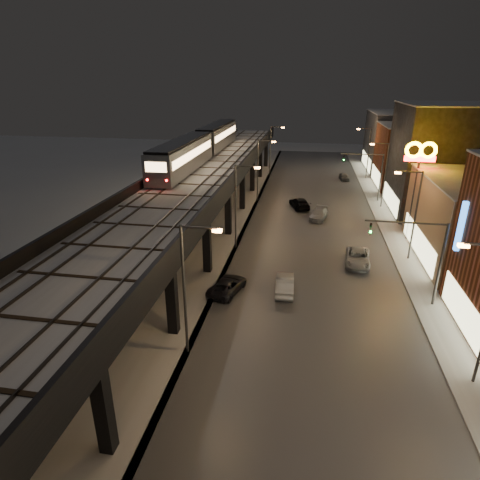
{
  "coord_description": "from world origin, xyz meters",
  "views": [
    {
      "loc": [
        6.46,
        -8.17,
        16.92
      ],
      "look_at": [
        1.46,
        21.07,
        5.0
      ],
      "focal_mm": 30.0,
      "sensor_mm": 36.0,
      "label": 1
    }
  ],
  "objects_px": {
    "car_near_white": "(285,285)",
    "car_mid_silver": "(228,286)",
    "subway_train": "(203,144)",
    "car_onc_dark": "(358,258)",
    "car_mid_dark": "(300,203)",
    "car_onc_white": "(319,214)",
    "car_onc_red": "(344,177)"
  },
  "relations": [
    {
      "from": "subway_train",
      "to": "car_onc_white",
      "type": "distance_m",
      "value": 19.28
    },
    {
      "from": "car_mid_dark",
      "to": "car_onc_dark",
      "type": "xyz_separation_m",
      "value": [
        6.18,
        -17.73,
        -0.04
      ]
    },
    {
      "from": "car_mid_silver",
      "to": "car_mid_dark",
      "type": "height_order",
      "value": "car_mid_dark"
    },
    {
      "from": "car_mid_silver",
      "to": "subway_train",
      "type": "bearing_deg",
      "value": -56.65
    },
    {
      "from": "car_mid_dark",
      "to": "car_onc_dark",
      "type": "distance_m",
      "value": 18.77
    },
    {
      "from": "car_onc_dark",
      "to": "car_mid_silver",
      "type": "bearing_deg",
      "value": -140.9
    },
    {
      "from": "subway_train",
      "to": "car_mid_dark",
      "type": "xyz_separation_m",
      "value": [
        14.12,
        -1.36,
        -7.68
      ]
    },
    {
      "from": "car_mid_silver",
      "to": "car_mid_dark",
      "type": "distance_m",
      "value": 25.81
    },
    {
      "from": "car_near_white",
      "to": "car_onc_red",
      "type": "xyz_separation_m",
      "value": [
        7.8,
        42.64,
        -0.09
      ]
    },
    {
      "from": "car_onc_dark",
      "to": "car_onc_white",
      "type": "bearing_deg",
      "value": 110.79
    },
    {
      "from": "car_near_white",
      "to": "car_mid_dark",
      "type": "xyz_separation_m",
      "value": [
        0.48,
        24.35,
        0.01
      ]
    },
    {
      "from": "car_near_white",
      "to": "car_mid_dark",
      "type": "bearing_deg",
      "value": -93.66
    },
    {
      "from": "car_mid_silver",
      "to": "car_near_white",
      "type": "bearing_deg",
      "value": -154.23
    },
    {
      "from": "subway_train",
      "to": "car_onc_white",
      "type": "relative_size",
      "value": 8.25
    },
    {
      "from": "car_near_white",
      "to": "car_mid_dark",
      "type": "height_order",
      "value": "car_mid_dark"
    },
    {
      "from": "car_onc_white",
      "to": "car_onc_red",
      "type": "distance_m",
      "value": 23.15
    },
    {
      "from": "car_onc_dark",
      "to": "car_mid_dark",
      "type": "bearing_deg",
      "value": 114.94
    },
    {
      "from": "car_mid_dark",
      "to": "car_onc_red",
      "type": "xyz_separation_m",
      "value": [
        7.32,
        18.29,
        -0.1
      ]
    },
    {
      "from": "subway_train",
      "to": "car_onc_red",
      "type": "xyz_separation_m",
      "value": [
        21.44,
        16.93,
        -7.78
      ]
    },
    {
      "from": "car_mid_dark",
      "to": "car_onc_red",
      "type": "bearing_deg",
      "value": -129.28
    },
    {
      "from": "car_near_white",
      "to": "car_onc_dark",
      "type": "bearing_deg",
      "value": -137.67
    },
    {
      "from": "car_onc_red",
      "to": "car_near_white",
      "type": "bearing_deg",
      "value": -107.07
    },
    {
      "from": "car_mid_silver",
      "to": "car_onc_white",
      "type": "xyz_separation_m",
      "value": [
        7.85,
        20.9,
        0.02
      ]
    },
    {
      "from": "car_near_white",
      "to": "car_mid_silver",
      "type": "xyz_separation_m",
      "value": [
        -4.79,
        -0.91,
        -0.08
      ]
    },
    {
      "from": "car_onc_red",
      "to": "car_onc_dark",
      "type": "bearing_deg",
      "value": -98.52
    },
    {
      "from": "car_mid_dark",
      "to": "car_onc_white",
      "type": "distance_m",
      "value": 5.07
    },
    {
      "from": "car_onc_white",
      "to": "car_onc_red",
      "type": "relative_size",
      "value": 1.23
    },
    {
      "from": "car_near_white",
      "to": "car_mid_silver",
      "type": "height_order",
      "value": "car_near_white"
    },
    {
      "from": "car_onc_white",
      "to": "car_onc_red",
      "type": "xyz_separation_m",
      "value": [
        4.74,
        22.66,
        -0.03
      ]
    },
    {
      "from": "car_mid_dark",
      "to": "car_mid_silver",
      "type": "bearing_deg",
      "value": 60.75
    },
    {
      "from": "car_near_white",
      "to": "car_mid_silver",
      "type": "distance_m",
      "value": 4.87
    },
    {
      "from": "subway_train",
      "to": "car_onc_red",
      "type": "distance_m",
      "value": 28.4
    }
  ]
}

